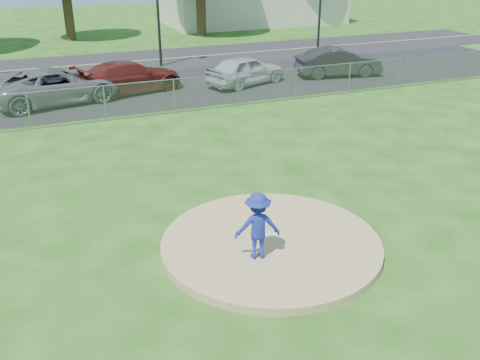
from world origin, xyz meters
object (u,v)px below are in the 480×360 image
object	(u,v)px
parked_car_gray	(57,86)
pitcher	(258,226)
traffic_signal_right	(324,1)
parked_car_charcoal	(338,62)
parked_car_darkred	(130,77)
parked_car_pearl	(245,70)

from	to	relation	value
parked_car_gray	pitcher	bearing A→B (deg)	178.20
traffic_signal_right	parked_car_charcoal	world-z (taller)	traffic_signal_right
parked_car_darkred	parked_car_pearl	world-z (taller)	parked_car_darkred
parked_car_gray	parked_car_pearl	world-z (taller)	parked_car_gray
pitcher	parked_car_charcoal	bearing A→B (deg)	-113.93
parked_car_gray	parked_car_charcoal	world-z (taller)	parked_car_gray
parked_car_gray	parked_car_darkred	bearing A→B (deg)	-91.24
parked_car_darkred	parked_car_charcoal	distance (m)	11.62
traffic_signal_right	pitcher	xyz separation A→B (m)	(-14.85, -22.55, -2.36)
parked_car_darkred	parked_car_pearl	bearing A→B (deg)	-112.39
parked_car_gray	traffic_signal_right	bearing A→B (deg)	-82.53
traffic_signal_right	pitcher	distance (m)	27.10
parked_car_darkred	parked_car_pearl	size ratio (longest dim) A/B	1.20
parked_car_darkred	parked_car_charcoal	size ratio (longest dim) A/B	1.14
traffic_signal_right	parked_car_pearl	size ratio (longest dim) A/B	1.24
traffic_signal_right	pitcher	world-z (taller)	traffic_signal_right
traffic_signal_right	parked_car_charcoal	size ratio (longest dim) A/B	1.19
pitcher	parked_car_darkred	distance (m)	16.85
traffic_signal_right	pitcher	size ratio (longest dim) A/B	3.47
parked_car_charcoal	parked_car_darkred	bearing A→B (deg)	96.32
parked_car_gray	parked_car_darkred	size ratio (longest dim) A/B	1.08
parked_car_darkred	parked_car_pearl	distance (m)	6.01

